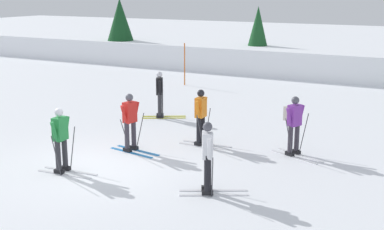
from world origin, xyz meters
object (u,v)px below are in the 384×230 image
(conifer_far_left, at_px, (258,32))
(conifer_far_centre, at_px, (120,25))
(skier_red, at_px, (130,121))
(trail_marker_pole, at_px, (185,64))
(skier_black, at_px, (160,93))
(skier_purple, at_px, (294,123))
(skier_orange, at_px, (201,116))
(skier_white, at_px, (208,156))
(skier_green, at_px, (61,138))

(conifer_far_left, distance_m, conifer_far_centre, 8.90)
(skier_red, bearing_deg, trail_marker_pole, 110.61)
(skier_black, relative_size, trail_marker_pole, 0.83)
(conifer_far_centre, bearing_deg, skier_red, -53.42)
(conifer_far_left, bearing_deg, trail_marker_pole, -101.87)
(skier_black, xyz_separation_m, conifer_far_centre, (-9.90, 11.32, 1.48))
(skier_purple, relative_size, conifer_far_centre, 0.42)
(conifer_far_left, bearing_deg, skier_orange, -75.00)
(skier_orange, bearing_deg, skier_red, -134.81)
(skier_white, distance_m, skier_red, 3.88)
(skier_purple, height_order, trail_marker_pole, trail_marker_pole)
(skier_orange, distance_m, skier_green, 4.37)
(skier_red, height_order, conifer_far_centre, conifer_far_centre)
(skier_black, xyz_separation_m, skier_purple, (5.67, -2.01, 0.04))
(skier_green, height_order, conifer_far_centre, conifer_far_centre)
(skier_black, bearing_deg, skier_white, -49.96)
(skier_green, height_order, skier_red, same)
(skier_green, bearing_deg, skier_red, 77.63)
(skier_green, relative_size, skier_red, 1.00)
(skier_orange, height_order, skier_green, same)
(skier_purple, xyz_separation_m, trail_marker_pole, (-8.08, 8.23, 0.08))
(skier_red, relative_size, skier_purple, 1.00)
(skier_white, height_order, conifer_far_left, conifer_far_left)
(skier_red, xyz_separation_m, skier_purple, (4.28, 1.88, 0.04))
(conifer_far_centre, bearing_deg, skier_orange, -46.90)
(skier_purple, bearing_deg, skier_white, -102.94)
(skier_black, bearing_deg, conifer_far_left, 94.93)
(skier_orange, height_order, skier_black, same)
(skier_red, xyz_separation_m, conifer_far_left, (-2.47, 16.42, 1.29))
(skier_white, height_order, conifer_far_centre, conifer_far_centre)
(skier_green, height_order, skier_purple, same)
(trail_marker_pole, bearing_deg, skier_white, -58.84)
(skier_green, height_order, skier_black, same)
(skier_white, bearing_deg, skier_orange, 119.52)
(skier_orange, relative_size, skier_green, 1.00)
(skier_red, relative_size, trail_marker_pole, 0.83)
(skier_white, bearing_deg, conifer_far_centre, 130.79)
(skier_purple, bearing_deg, skier_black, 160.45)
(skier_white, bearing_deg, skier_purple, 77.06)
(skier_white, xyz_separation_m, skier_purple, (0.85, 3.72, 0.04))
(skier_red, distance_m, trail_marker_pole, 10.80)
(trail_marker_pole, bearing_deg, skier_green, -75.21)
(skier_green, relative_size, conifer_far_left, 0.47)
(skier_green, bearing_deg, skier_purple, 41.42)
(trail_marker_pole, height_order, conifer_far_centre, conifer_far_centre)
(skier_white, height_order, skier_purple, same)
(skier_orange, relative_size, trail_marker_pole, 0.83)
(skier_orange, distance_m, skier_black, 3.75)
(trail_marker_pole, bearing_deg, skier_red, -69.39)
(skier_orange, xyz_separation_m, trail_marker_pole, (-5.32, 8.58, 0.12))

